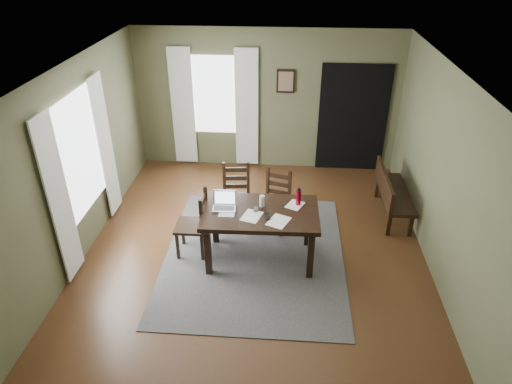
# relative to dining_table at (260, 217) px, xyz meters

# --- Properties ---
(ground) EXTENTS (5.00, 6.00, 0.01)m
(ground) POSITION_rel_dining_table_xyz_m (-0.09, 0.08, -0.72)
(ground) COLOR #492C16
(room_shell) EXTENTS (5.02, 6.02, 2.71)m
(room_shell) POSITION_rel_dining_table_xyz_m (-0.09, 0.08, 1.09)
(room_shell) COLOR brown
(room_shell) RESTS_ON ground
(rug) EXTENTS (2.60, 3.20, 0.01)m
(rug) POSITION_rel_dining_table_xyz_m (-0.09, 0.08, -0.71)
(rug) COLOR #464646
(rug) RESTS_ON ground
(dining_table) EXTENTS (1.63, 1.00, 0.80)m
(dining_table) POSITION_rel_dining_table_xyz_m (0.00, 0.00, 0.00)
(dining_table) COLOR black
(dining_table) RESTS_ON rug
(chair_end) EXTENTS (0.45, 0.44, 1.01)m
(chair_end) POSITION_rel_dining_table_xyz_m (-0.95, 0.08, -0.22)
(chair_end) COLOR black
(chair_end) RESTS_ON rug
(chair_back_left) EXTENTS (0.49, 0.49, 1.02)m
(chair_back_left) POSITION_rel_dining_table_xyz_m (-0.44, 0.91, -0.21)
(chair_back_left) COLOR black
(chair_back_left) RESTS_ON rug
(chair_back_right) EXTENTS (0.53, 0.53, 0.97)m
(chair_back_right) POSITION_rel_dining_table_xyz_m (0.18, 0.83, -0.24)
(chair_back_right) COLOR black
(chair_back_right) RESTS_ON rug
(bench) EXTENTS (0.44, 1.38, 0.78)m
(bench) POSITION_rel_dining_table_xyz_m (2.06, 1.33, -0.25)
(bench) COLOR black
(bench) RESTS_ON ground
(laptop) EXTENTS (0.33, 0.27, 0.22)m
(laptop) POSITION_rel_dining_table_xyz_m (-0.51, 0.08, 0.16)
(laptop) COLOR #B7B7BC
(laptop) RESTS_ON dining_table
(computer_mouse) EXTENTS (0.06, 0.10, 0.03)m
(computer_mouse) POSITION_rel_dining_table_xyz_m (-0.07, 0.02, 0.12)
(computer_mouse) COLOR #3F3F42
(computer_mouse) RESTS_ON dining_table
(tv_remote) EXTENTS (0.09, 0.19, 0.02)m
(tv_remote) POSITION_rel_dining_table_xyz_m (0.11, -0.14, 0.11)
(tv_remote) COLOR black
(tv_remote) RESTS_ON dining_table
(drinking_glass) EXTENTS (0.08, 0.08, 0.17)m
(drinking_glass) POSITION_rel_dining_table_xyz_m (0.01, 0.14, 0.18)
(drinking_glass) COLOR silver
(drinking_glass) RESTS_ON dining_table
(water_bottle) EXTENTS (0.10, 0.10, 0.26)m
(water_bottle) POSITION_rel_dining_table_xyz_m (0.52, 0.22, 0.22)
(water_bottle) COLOR #A30C24
(water_bottle) RESTS_ON dining_table
(paper_a) EXTENTS (0.22, 0.29, 0.00)m
(paper_a) POSITION_rel_dining_table_xyz_m (-0.46, -0.04, 0.10)
(paper_a) COLOR white
(paper_a) RESTS_ON dining_table
(paper_b) EXTENTS (0.35, 0.39, 0.00)m
(paper_b) POSITION_rel_dining_table_xyz_m (0.26, -0.24, 0.10)
(paper_b) COLOR white
(paper_b) RESTS_ON dining_table
(paper_d) EXTENTS (0.30, 0.33, 0.00)m
(paper_d) POSITION_rel_dining_table_xyz_m (0.47, 0.20, 0.10)
(paper_d) COLOR white
(paper_d) RESTS_ON dining_table
(paper_e) EXTENTS (0.32, 0.37, 0.00)m
(paper_e) POSITION_rel_dining_table_xyz_m (-0.11, -0.14, 0.10)
(paper_e) COLOR white
(paper_e) RESTS_ON dining_table
(window_left) EXTENTS (0.01, 1.30, 1.70)m
(window_left) POSITION_rel_dining_table_xyz_m (-2.56, 0.28, 0.73)
(window_left) COLOR white
(window_left) RESTS_ON ground
(window_back) EXTENTS (1.00, 0.01, 1.50)m
(window_back) POSITION_rel_dining_table_xyz_m (-1.09, 3.05, 0.73)
(window_back) COLOR white
(window_back) RESTS_ON ground
(curtain_left_near) EXTENTS (0.03, 0.48, 2.30)m
(curtain_left_near) POSITION_rel_dining_table_xyz_m (-2.53, -0.54, 0.48)
(curtain_left_near) COLOR silver
(curtain_left_near) RESTS_ON ground
(curtain_left_far) EXTENTS (0.03, 0.48, 2.30)m
(curtain_left_far) POSITION_rel_dining_table_xyz_m (-2.53, 1.10, 0.48)
(curtain_left_far) COLOR silver
(curtain_left_far) RESTS_ON ground
(curtain_back_left) EXTENTS (0.44, 0.03, 2.30)m
(curtain_back_left) POSITION_rel_dining_table_xyz_m (-1.71, 3.02, 0.48)
(curtain_back_left) COLOR silver
(curtain_back_left) RESTS_ON ground
(curtain_back_right) EXTENTS (0.44, 0.03, 2.30)m
(curtain_back_right) POSITION_rel_dining_table_xyz_m (-0.47, 3.02, 0.48)
(curtain_back_right) COLOR silver
(curtain_back_right) RESTS_ON ground
(framed_picture) EXTENTS (0.34, 0.03, 0.44)m
(framed_picture) POSITION_rel_dining_table_xyz_m (0.26, 3.04, 1.03)
(framed_picture) COLOR black
(framed_picture) RESTS_ON ground
(doorway_back) EXTENTS (1.30, 0.03, 2.10)m
(doorway_back) POSITION_rel_dining_table_xyz_m (1.56, 3.05, 0.33)
(doorway_back) COLOR black
(doorway_back) RESTS_ON ground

